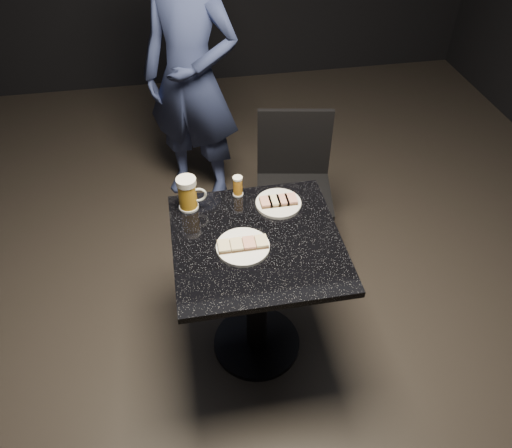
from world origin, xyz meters
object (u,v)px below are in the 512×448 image
at_px(chair, 294,180).
at_px(table, 257,278).
at_px(plate_large, 243,247).
at_px(patron, 191,78).
at_px(beer_tumbler, 238,186).
at_px(beer_mug, 188,193).
at_px(plate_small, 278,203).

bearing_deg(chair, table, -116.08).
bearing_deg(plate_large, patron, 93.76).
xyz_separation_m(plate_large, beer_tumbler, (0.03, 0.35, 0.04)).
distance_m(table, beer_tumbler, 0.43).
relative_size(patron, chair, 1.93).
bearing_deg(table, beer_mug, 135.22).
height_order(plate_small, table, plate_small).
bearing_deg(plate_small, beer_mug, 172.50).
relative_size(plate_small, table, 0.27).
height_order(plate_large, chair, chair).
bearing_deg(patron, table, -52.97).
height_order(patron, beer_mug, patron).
relative_size(plate_large, beer_tumbler, 2.24).
xyz_separation_m(beer_tumbler, chair, (0.36, 0.37, -0.30)).
relative_size(table, beer_tumbler, 7.65).
bearing_deg(chair, plate_small, -112.56).
bearing_deg(table, plate_large, -149.27).
bearing_deg(chair, patron, 127.25).
bearing_deg(beer_mug, patron, 84.43).
xyz_separation_m(patron, beer_tumbler, (0.12, -1.01, -0.04)).
relative_size(patron, table, 2.25).
xyz_separation_m(table, beer_mug, (-0.26, 0.26, 0.32)).
height_order(plate_small, chair, chair).
distance_m(table, chair, 0.76).
distance_m(plate_large, beer_mug, 0.36).
xyz_separation_m(beer_mug, beer_tumbler, (0.23, 0.05, -0.03)).
bearing_deg(beer_mug, beer_tumbler, 13.05).
bearing_deg(chair, plate_large, -118.96).
relative_size(patron, beer_tumbler, 17.21).
bearing_deg(patron, plate_small, -45.10).
xyz_separation_m(plate_large, plate_small, (0.20, 0.24, 0.00)).
distance_m(plate_large, table, 0.26).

